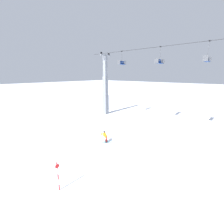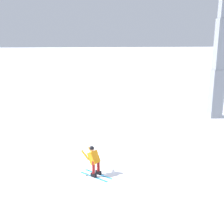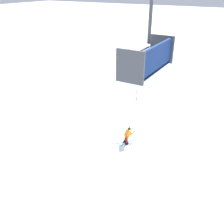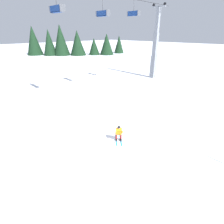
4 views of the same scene
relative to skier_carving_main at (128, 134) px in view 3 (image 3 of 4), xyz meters
The scene contains 4 objects.
ground_plane 1.35m from the skier_carving_main, 162.51° to the left, with size 260.00×260.00×0.00m, color white.
skier_carving_main is the anchor object (origin of this frame).
chairlift_seat_nearest 13.95m from the skier_carving_main, 118.32° to the left, with size 0.61×1.72×2.17m.
trail_marker_pole 8.01m from the skier_carving_main, 69.57° to the right, with size 0.07×0.28×2.10m.
Camera 3 is at (-6.00, 14.08, 10.92)m, focal length 40.20 mm.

